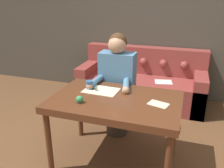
# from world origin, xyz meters

# --- Properties ---
(ground_plane) EXTENTS (16.00, 16.00, 0.00)m
(ground_plane) POSITION_xyz_m (0.00, 0.00, 0.00)
(ground_plane) COLOR brown
(wall_back) EXTENTS (8.00, 0.06, 2.60)m
(wall_back) POSITION_xyz_m (0.00, 2.15, 1.30)
(wall_back) COLOR #474238
(wall_back) RESTS_ON ground_plane
(dining_table) EXTENTS (1.29, 0.84, 0.76)m
(dining_table) POSITION_xyz_m (-0.05, 0.09, 0.68)
(dining_table) COLOR #562D19
(dining_table) RESTS_ON ground_plane
(couch) EXTENTS (2.06, 0.80, 0.90)m
(couch) POSITION_xyz_m (-0.11, 1.76, 0.32)
(couch) COLOR brown
(couch) RESTS_ON ground_plane
(person) EXTENTS (0.49, 0.60, 1.32)m
(person) POSITION_xyz_m (-0.20, 0.65, 0.68)
(person) COLOR #33281E
(person) RESTS_ON ground_plane
(pattern_paper_main) EXTENTS (0.38, 0.27, 0.00)m
(pattern_paper_main) POSITION_xyz_m (-0.26, 0.24, 0.76)
(pattern_paper_main) COLOR beige
(pattern_paper_main) RESTS_ON dining_table
(pattern_paper_offcut) EXTENTS (0.22, 0.17, 0.00)m
(pattern_paper_offcut) POSITION_xyz_m (0.38, 0.09, 0.76)
(pattern_paper_offcut) COLOR beige
(pattern_paper_offcut) RESTS_ON dining_table
(scissors) EXTENTS (0.23, 0.12, 0.01)m
(scissors) POSITION_xyz_m (-0.31, 0.23, 0.77)
(scissors) COLOR silver
(scissors) RESTS_ON dining_table
(mug) EXTENTS (0.11, 0.08, 0.09)m
(mug) POSITION_xyz_m (-0.40, 0.25, 0.81)
(mug) COLOR #335B84
(mug) RESTS_ON dining_table
(pin_cushion) EXTENTS (0.07, 0.07, 0.07)m
(pin_cushion) POSITION_xyz_m (-0.34, -0.11, 0.80)
(pin_cushion) COLOR #4C3828
(pin_cushion) RESTS_ON dining_table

